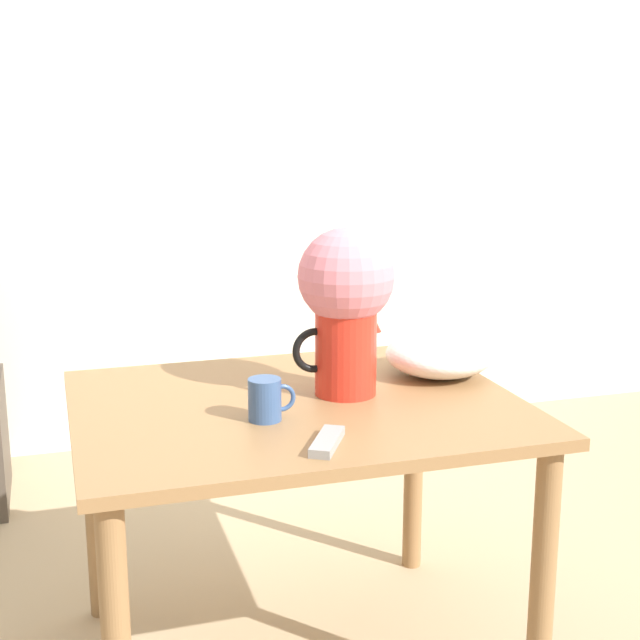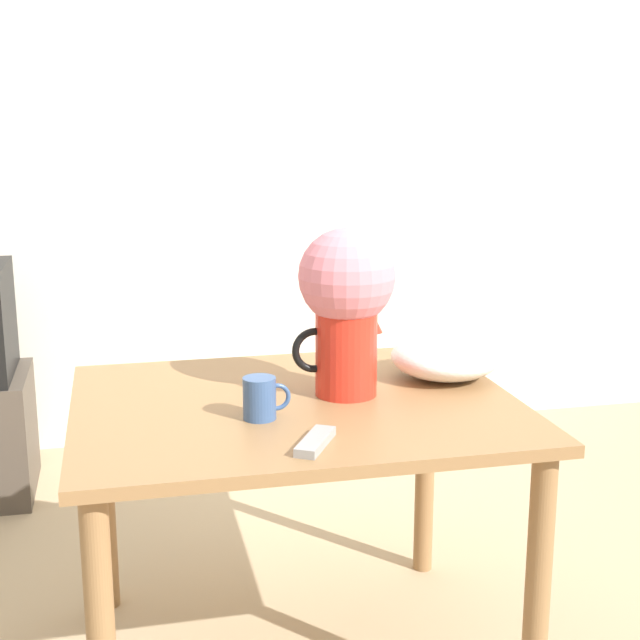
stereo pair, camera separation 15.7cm
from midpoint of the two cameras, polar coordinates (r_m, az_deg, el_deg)
name	(u,v)px [view 2 (the right image)]	position (r m, az deg, el deg)	size (l,w,h in m)	color
wall_back	(243,145)	(3.90, -3.81, 11.11)	(8.00, 0.05, 2.60)	silver
table	(296,441)	(2.28, 0.43, -7.76)	(1.10, 0.89, 0.73)	olive
flower_vase	(346,297)	(2.23, 3.72, 1.45)	(0.26, 0.24, 0.43)	red
coffee_mug	(261,398)	(2.10, -1.67, -5.04)	(0.11, 0.08, 0.10)	#385689
white_bowl	(445,357)	(2.46, 9.81, -2.37)	(0.29, 0.29, 0.11)	white
remote_control	(315,442)	(1.94, 2.03, -7.82)	(0.12, 0.16, 0.02)	#999999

